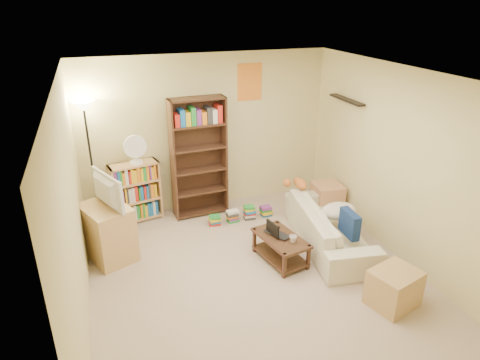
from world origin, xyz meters
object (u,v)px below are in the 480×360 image
object	(u,v)px
coffee_table	(281,246)
end_cabinet	(394,288)
tabby_cat	(298,183)
desk_fan	(135,149)
sofa	(329,226)
side_table	(327,199)
tv_stand	(108,232)
laptop	(279,233)
television	(102,191)
mug	(293,239)
floor_lamp	(87,129)
short_bookshelf	(136,192)
tall_bookshelf	(199,155)

from	to	relation	value
coffee_table	end_cabinet	xyz separation A→B (m)	(0.86, -1.24, -0.00)
tabby_cat	desk_fan	distance (m)	2.50
sofa	side_table	size ratio (longest dim) A/B	4.06
tv_stand	laptop	bearing A→B (deg)	-41.95
television	end_cabinet	bearing A→B (deg)	-147.61
mug	floor_lamp	world-z (taller)	floor_lamp
short_bookshelf	end_cabinet	world-z (taller)	short_bookshelf
television	short_bookshelf	distance (m)	1.19
television	end_cabinet	distance (m)	3.72
tv_stand	end_cabinet	bearing A→B (deg)	-57.61
desk_fan	floor_lamp	xyz separation A→B (m)	(-0.64, 0.05, 0.37)
tabby_cat	tall_bookshelf	distance (m)	1.58
tall_bookshelf	tabby_cat	bearing A→B (deg)	-31.31
mug	tall_bookshelf	xyz separation A→B (m)	(-0.76, 1.83, 0.60)
laptop	floor_lamp	bearing A→B (deg)	26.71
side_table	laptop	bearing A→B (deg)	-143.44
television	short_bookshelf	size ratio (longest dim) A/B	0.78
short_bookshelf	television	bearing A→B (deg)	-128.01
tv_stand	coffee_table	bearing A→B (deg)	-44.15
floor_lamp	sofa	bearing A→B (deg)	-27.94
sofa	television	xyz separation A→B (m)	(-2.97, 0.66, 0.70)
coffee_table	mug	world-z (taller)	mug
sofa	tall_bookshelf	distance (m)	2.24
desk_fan	tabby_cat	bearing A→B (deg)	-19.35
television	end_cabinet	world-z (taller)	television
desk_fan	end_cabinet	xyz separation A→B (m)	(2.47, -2.98, -0.97)
sofa	side_table	xyz separation A→B (m)	(0.45, 0.86, -0.03)
tv_stand	end_cabinet	size ratio (longest dim) A/B	1.45
tv_stand	end_cabinet	world-z (taller)	tv_stand
laptop	sofa	bearing A→B (deg)	-111.11
side_table	mug	bearing A→B (deg)	-134.85
sofa	mug	distance (m)	0.81
mug	desk_fan	distance (m)	2.68
coffee_table	floor_lamp	distance (m)	3.17
tall_bookshelf	end_cabinet	size ratio (longest dim) A/B	3.63
mug	desk_fan	bearing A→B (deg)	131.71
sofa	desk_fan	xyz separation A→B (m)	(-2.43, 1.58, 0.90)
coffee_table	end_cabinet	bearing A→B (deg)	-66.42
floor_lamp	tall_bookshelf	bearing A→B (deg)	-4.51
tabby_cat	laptop	size ratio (longest dim) A/B	1.03
tv_stand	desk_fan	size ratio (longest dim) A/B	1.69
laptop	television	bearing A→B (deg)	44.91
tabby_cat	side_table	distance (m)	0.71
side_table	end_cabinet	world-z (taller)	side_table
short_bookshelf	tabby_cat	bearing A→B (deg)	-31.46
desk_fan	laptop	bearing A→B (deg)	-45.45
sofa	end_cabinet	distance (m)	1.40
sofa	laptop	xyz separation A→B (m)	(-0.80, -0.07, 0.09)
coffee_table	desk_fan	world-z (taller)	desk_fan
side_table	end_cabinet	xyz separation A→B (m)	(-0.41, -2.25, -0.03)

